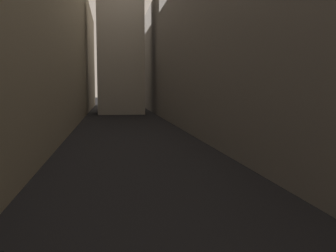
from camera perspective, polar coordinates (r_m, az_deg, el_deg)
The scene contains 3 objects.
ground_plane at distance 41.01m, azimuth -6.13°, elevation -0.26°, with size 264.00×264.00×0.00m, color black.
building_block_left at distance 44.24m, azimuth -21.86°, elevation 13.01°, with size 12.00×108.00×20.35m, color gray.
building_block_right at distance 45.43m, azimuth 10.25°, elevation 12.26°, with size 14.45×108.00×19.00m, color slate.
Camera 1 is at (-1.74, 7.25, 4.27)m, focal length 40.66 mm.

